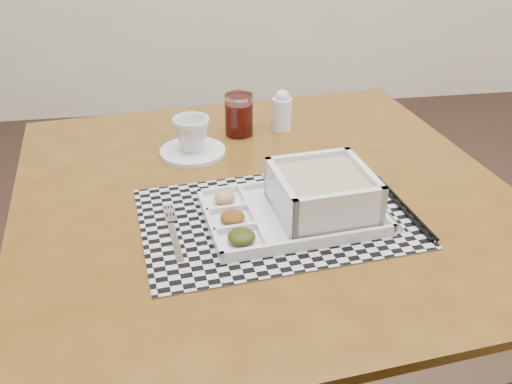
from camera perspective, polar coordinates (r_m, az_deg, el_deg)
The scene contains 10 objects.
dining_table at distance 1.20m, azimuth 0.85°, elevation -3.04°, with size 1.09×1.09×0.74m.
placemat at distance 1.07m, azimuth 1.99°, elevation -2.59°, with size 0.50×0.34×0.00m, color #AFAEB6.
serving_tray at distance 1.06m, azimuth 5.57°, elevation -0.84°, with size 0.34×0.25×0.09m.
fork at distance 1.04m, azimuth -8.18°, elevation -3.81°, with size 0.04×0.19×0.00m.
spoon at distance 1.16m, azimuth 11.35°, elevation -0.23°, with size 0.04×0.18×0.01m.
chopsticks at distance 1.13m, azimuth 14.43°, elevation -1.37°, with size 0.04×0.24×0.01m.
saucer at distance 1.31m, azimuth -6.35°, elevation 4.03°, with size 0.15×0.15×0.01m, color silver.
cup at distance 1.30m, azimuth -6.45°, elevation 5.77°, with size 0.08×0.08×0.08m, color silver.
juice_glass at distance 1.39m, azimuth -1.72°, elevation 7.56°, with size 0.07×0.07×0.10m.
creamer_bottle at distance 1.42m, azimuth 2.61°, elevation 8.11°, with size 0.05×0.05×0.10m.
Camera 1 is at (-0.35, -0.81, 1.32)m, focal length 40.00 mm.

